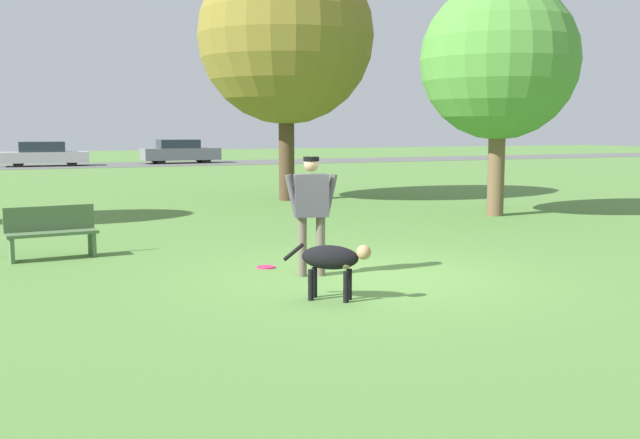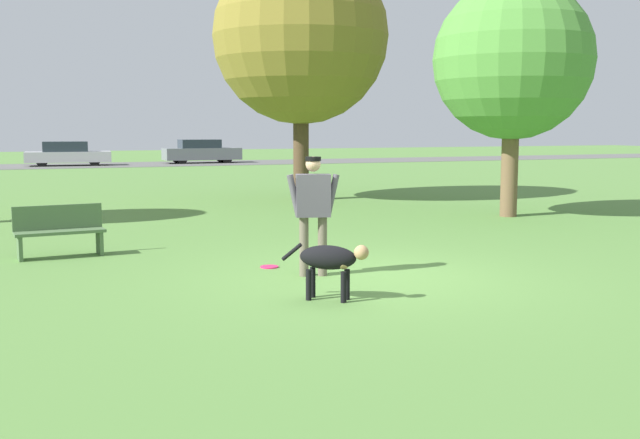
% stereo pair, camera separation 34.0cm
% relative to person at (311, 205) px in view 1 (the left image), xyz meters
% --- Properties ---
extents(ground_plane, '(120.00, 120.00, 0.00)m').
position_rel_person_xyz_m(ground_plane, '(0.65, -0.38, -1.02)').
color(ground_plane, '#56843D').
extents(far_road_strip, '(120.00, 6.00, 0.01)m').
position_rel_person_xyz_m(far_road_strip, '(0.65, 33.35, -1.01)').
color(far_road_strip, '#5B5B59').
rests_on(far_road_strip, ground_plane).
extents(person, '(0.74, 0.34, 1.69)m').
position_rel_person_xyz_m(person, '(0.00, 0.00, 0.00)').
color(person, '#665B4C').
rests_on(person, ground_plane).
extents(dog, '(0.94, 0.78, 0.70)m').
position_rel_person_xyz_m(dog, '(-0.34, -1.49, -0.51)').
color(dog, black).
rests_on(dog, ground_plane).
extents(frisbee, '(0.28, 0.28, 0.02)m').
position_rel_person_xyz_m(frisbee, '(-0.39, 0.84, -1.01)').
color(frisbee, '#E52366').
rests_on(frisbee, ground_plane).
extents(tree_mid_center, '(4.96, 4.96, 7.14)m').
position_rel_person_xyz_m(tree_mid_center, '(3.66, 10.52, 3.63)').
color(tree_mid_center, '#4C3826').
rests_on(tree_mid_center, ground_plane).
extents(tree_near_right, '(3.69, 3.69, 5.49)m').
position_rel_person_xyz_m(tree_near_right, '(6.87, 4.98, 2.61)').
color(tree_near_right, brown).
rests_on(tree_near_right, ground_plane).
extents(parked_car_silver, '(4.54, 1.96, 1.33)m').
position_rel_person_xyz_m(parked_car_silver, '(-1.59, 33.36, -0.37)').
color(parked_car_silver, '#B7B7BC').
rests_on(parked_car_silver, ground_plane).
extents(parked_car_grey, '(4.46, 1.77, 1.38)m').
position_rel_person_xyz_m(parked_car_grey, '(5.90, 33.75, -0.34)').
color(parked_car_grey, slate).
rests_on(parked_car_grey, ground_plane).
extents(park_bench, '(1.43, 0.54, 0.84)m').
position_rel_person_xyz_m(park_bench, '(-3.28, 2.99, -0.56)').
color(park_bench, '#4C6B42').
rests_on(park_bench, ground_plane).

